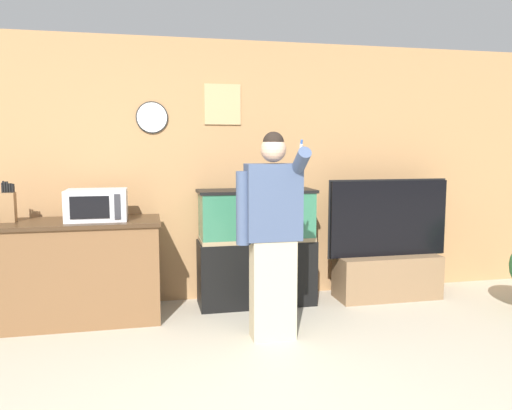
% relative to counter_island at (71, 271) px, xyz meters
% --- Properties ---
extents(wall_back_paneled, '(10.00, 0.08, 2.60)m').
position_rel_counter_island_xyz_m(wall_back_paneled, '(1.38, 0.45, 0.85)').
color(wall_back_paneled, '#A87A4C').
rests_on(wall_back_paneled, ground_plane).
extents(counter_island, '(1.56, 0.63, 0.91)m').
position_rel_counter_island_xyz_m(counter_island, '(0.00, 0.00, 0.00)').
color(counter_island, brown).
rests_on(counter_island, ground_plane).
extents(microwave, '(0.52, 0.39, 0.27)m').
position_rel_counter_island_xyz_m(microwave, '(0.24, 0.00, 0.59)').
color(microwave, silver).
rests_on(microwave, counter_island).
extents(knife_block, '(0.12, 0.10, 0.35)m').
position_rel_counter_island_xyz_m(knife_block, '(-0.50, 0.05, 0.59)').
color(knife_block, olive).
rests_on(knife_block, counter_island).
extents(aquarium_on_stand, '(1.14, 0.43, 1.14)m').
position_rel_counter_island_xyz_m(aquarium_on_stand, '(1.71, 0.14, 0.12)').
color(aquarium_on_stand, black).
rests_on(aquarium_on_stand, ground_plane).
extents(tv_on_stand, '(1.28, 0.40, 1.23)m').
position_rel_counter_island_xyz_m(tv_on_stand, '(3.07, 0.05, -0.09)').
color(tv_on_stand, brown).
rests_on(tv_on_stand, ground_plane).
extents(person_standing, '(0.53, 0.40, 1.67)m').
position_rel_counter_island_xyz_m(person_standing, '(1.64, -0.76, 0.41)').
color(person_standing, '#BCAD89').
rests_on(person_standing, ground_plane).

